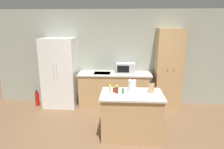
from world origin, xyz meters
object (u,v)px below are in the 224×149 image
(pantry_cabinet, at_px, (168,69))
(knife_block, at_px, (151,88))
(spice_bottle_tall_dark, at_px, (114,89))
(spice_bottle_pale_salt, at_px, (123,91))
(spice_bottle_amber_oil, at_px, (110,90))
(spice_bottle_green_herb, at_px, (117,90))
(kettle, at_px, (132,86))
(refrigerator, at_px, (60,73))
(microwave, at_px, (125,68))
(spice_bottle_short_red, at_px, (114,90))
(fire_extinguisher, at_px, (37,99))

(pantry_cabinet, distance_m, knife_block, 1.58)
(spice_bottle_tall_dark, relative_size, spice_bottle_pale_salt, 1.05)
(spice_bottle_amber_oil, xyz_separation_m, spice_bottle_green_herb, (0.13, 0.04, -0.01))
(kettle, bearing_deg, pantry_cabinet, 54.03)
(refrigerator, distance_m, kettle, 2.32)
(spice_bottle_tall_dark, xyz_separation_m, spice_bottle_green_herb, (0.07, -0.12, 0.02))
(kettle, bearing_deg, spice_bottle_pale_salt, -140.38)
(refrigerator, distance_m, spice_bottle_green_herb, 2.17)
(microwave, relative_size, spice_bottle_tall_dark, 4.50)
(kettle, bearing_deg, knife_block, -8.70)
(knife_block, height_order, kettle, knife_block)
(spice_bottle_amber_oil, bearing_deg, pantry_cabinet, 47.35)
(spice_bottle_tall_dark, relative_size, spice_bottle_amber_oil, 0.65)
(microwave, xyz_separation_m, spice_bottle_tall_dark, (-0.25, -1.49, -0.11))
(spice_bottle_amber_oil, bearing_deg, spice_bottle_pale_salt, 4.11)
(microwave, bearing_deg, spice_bottle_green_herb, -96.36)
(spice_bottle_tall_dark, relative_size, spice_bottle_short_red, 0.97)
(refrigerator, bearing_deg, spice_bottle_tall_dark, -41.61)
(pantry_cabinet, distance_m, microwave, 1.13)
(knife_block, xyz_separation_m, spice_bottle_short_red, (-0.73, -0.02, -0.05))
(knife_block, bearing_deg, spice_bottle_amber_oil, -172.18)
(spice_bottle_pale_salt, bearing_deg, microwave, 87.76)
(pantry_cabinet, height_order, spice_bottle_pale_salt, pantry_cabinet)
(refrigerator, height_order, microwave, refrigerator)
(kettle, bearing_deg, fire_extinguisher, 153.54)
(spice_bottle_amber_oil, distance_m, spice_bottle_green_herb, 0.13)
(knife_block, bearing_deg, spice_bottle_green_herb, -173.66)
(spice_bottle_pale_salt, relative_size, kettle, 0.43)
(refrigerator, relative_size, knife_block, 6.31)
(kettle, bearing_deg, spice_bottle_short_red, -167.15)
(microwave, height_order, knife_block, knife_block)
(refrigerator, height_order, spice_bottle_amber_oil, refrigerator)
(knife_block, height_order, fire_extinguisher, knife_block)
(refrigerator, height_order, spice_bottle_short_red, refrigerator)
(refrigerator, height_order, pantry_cabinet, pantry_cabinet)
(pantry_cabinet, bearing_deg, spice_bottle_amber_oil, -132.65)
(kettle, bearing_deg, spice_bottle_tall_dark, -177.69)
(spice_bottle_tall_dark, height_order, spice_bottle_green_herb, spice_bottle_green_herb)
(refrigerator, distance_m, spice_bottle_pale_salt, 2.27)
(spice_bottle_tall_dark, bearing_deg, spice_bottle_amber_oil, -111.44)
(pantry_cabinet, height_order, spice_bottle_tall_dark, pantry_cabinet)
(knife_block, distance_m, spice_bottle_amber_oil, 0.81)
(spice_bottle_short_red, distance_m, kettle, 0.37)
(spice_bottle_short_red, height_order, spice_bottle_pale_salt, spice_bottle_short_red)
(spice_bottle_short_red, relative_size, spice_bottle_pale_salt, 1.08)
(knife_block, bearing_deg, fire_extinguisher, 155.60)
(refrigerator, xyz_separation_m, spice_bottle_amber_oil, (1.47, -1.51, 0.05))
(refrigerator, height_order, fire_extinguisher, refrigerator)
(spice_bottle_green_herb, distance_m, fire_extinguisher, 2.77)
(microwave, bearing_deg, kettle, -85.42)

